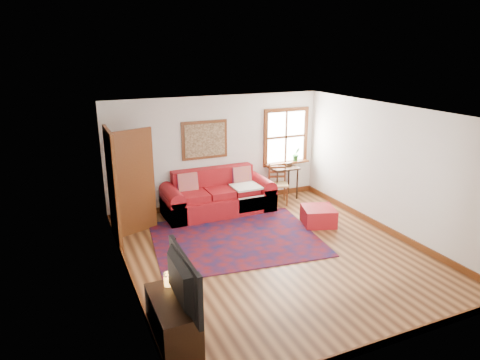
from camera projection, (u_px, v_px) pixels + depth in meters
name	position (u px, v px, depth m)	size (l,w,h in m)	color
ground	(273.00, 253.00, 7.59)	(5.50, 5.50, 0.00)	#492713
room_envelope	(275.00, 163.00, 7.11)	(5.04, 5.54, 2.52)	silver
window	(287.00, 142.00, 10.25)	(1.18, 0.20, 1.38)	white
doorway	(125.00, 183.00, 7.98)	(0.89, 1.08, 2.14)	black
framed_artwork	(205.00, 140.00, 9.38)	(1.05, 0.07, 0.85)	brown
persian_rug	(236.00, 239.00, 8.15)	(3.06, 2.45, 0.02)	#5F0D0F
red_leather_sofa	(218.00, 198.00, 9.43)	(2.40, 0.99, 0.94)	maroon
red_ottoman	(318.00, 216.00, 8.78)	(0.63, 0.63, 0.36)	maroon
side_table	(283.00, 172.00, 10.20)	(0.64, 0.48, 0.77)	black
ladder_back_chair	(278.00, 182.00, 9.93)	(0.54, 0.53, 0.92)	tan
media_cabinet	(173.00, 321.00, 5.25)	(0.47, 1.04, 0.57)	black
television	(175.00, 281.00, 4.96)	(1.15, 0.15, 0.66)	black
candle_hurricane	(168.00, 280.00, 5.46)	(0.12, 0.12, 0.18)	silver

